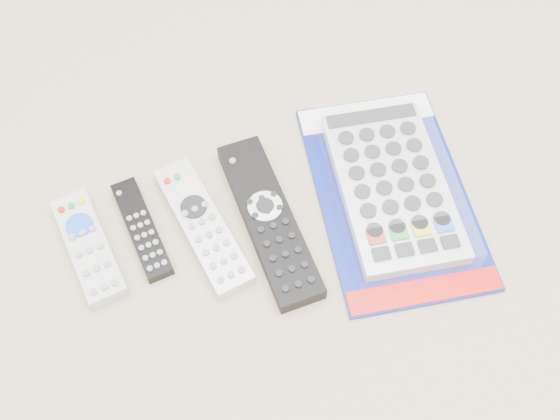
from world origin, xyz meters
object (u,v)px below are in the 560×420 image
object	(u,v)px
remote_slim_black	(142,229)
remote_silver_dvd	(203,226)
remote_large_black	(269,220)
jumbo_remote_packaged	(393,185)
remote_small_grey	(89,247)

from	to	relation	value
remote_slim_black	remote_silver_dvd	xyz separation A→B (m)	(0.08, -0.03, 0.00)
remote_large_black	jumbo_remote_packaged	world-z (taller)	jumbo_remote_packaged
remote_large_black	remote_small_grey	bearing A→B (deg)	169.12
remote_small_grey	remote_large_black	xyz separation A→B (m)	(0.23, -0.05, 0.00)
remote_large_black	jumbo_remote_packaged	xyz separation A→B (m)	(0.17, -0.01, 0.01)
remote_small_grey	jumbo_remote_packaged	bearing A→B (deg)	-14.38
remote_small_grey	jumbo_remote_packaged	world-z (taller)	jumbo_remote_packaged
jumbo_remote_packaged	remote_silver_dvd	bearing A→B (deg)	-177.69
remote_silver_dvd	remote_large_black	distance (m)	0.09
remote_silver_dvd	remote_large_black	world-z (taller)	remote_large_black
remote_small_grey	remote_silver_dvd	world-z (taller)	remote_small_grey
remote_slim_black	jumbo_remote_packaged	size ratio (longest dim) A/B	0.43
remote_large_black	remote_silver_dvd	bearing A→B (deg)	164.75
remote_slim_black	remote_large_black	bearing A→B (deg)	-21.58
remote_small_grey	jumbo_remote_packaged	size ratio (longest dim) A/B	0.47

